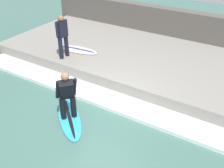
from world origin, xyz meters
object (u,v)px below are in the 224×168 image
object	(u,v)px
surfboard_riding	(69,118)
surfer_waiting_near	(62,34)
surfboard_waiting_near	(78,50)
surfer_riding	(67,94)

from	to	relation	value
surfboard_riding	surfer_waiting_near	xyz separation A→B (m)	(2.21, 1.98, 1.32)
surfer_waiting_near	surfboard_waiting_near	size ratio (longest dim) A/B	0.91
surfboard_riding	surfer_waiting_near	size ratio (longest dim) A/B	1.19
surfboard_riding	surfer_riding	world-z (taller)	surfer_riding
surfer_riding	surfboard_waiting_near	distance (m)	3.51
surfer_waiting_near	surfboard_waiting_near	world-z (taller)	surfer_waiting_near
surfboard_riding	surfboard_waiting_near	bearing A→B (deg)	33.58
surfer_riding	surfer_waiting_near	bearing A→B (deg)	41.87
surfer_waiting_near	surfboard_waiting_near	bearing A→B (deg)	-3.71
surfboard_waiting_near	surfer_riding	bearing A→B (deg)	-146.42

